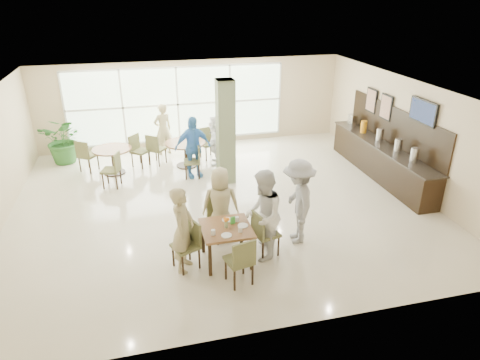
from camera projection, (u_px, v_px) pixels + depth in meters
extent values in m
plane|color=beige|center=(221.00, 202.00, 10.72)|extent=(10.00, 10.00, 0.00)
plane|color=white|center=(218.00, 90.00, 9.56)|extent=(10.00, 10.00, 0.00)
plane|color=beige|center=(193.00, 103.00, 14.12)|extent=(10.00, 0.00, 10.00)
plane|color=beige|center=(281.00, 254.00, 6.16)|extent=(10.00, 0.00, 10.00)
plane|color=beige|center=(406.00, 133.00, 11.23)|extent=(0.00, 9.00, 9.00)
plane|color=silver|center=(178.00, 104.00, 13.98)|extent=(7.00, 0.00, 7.00)
cube|color=#6F7D56|center=(226.00, 133.00, 11.29)|extent=(0.45, 0.45, 2.80)
cube|color=brown|center=(226.00, 228.00, 8.12)|extent=(0.94, 0.94, 0.05)
cube|color=black|center=(210.00, 260.00, 7.84)|extent=(0.06, 0.06, 0.70)
cube|color=black|center=(252.00, 254.00, 8.01)|extent=(0.06, 0.06, 0.70)
cube|color=black|center=(203.00, 237.00, 8.54)|extent=(0.06, 0.06, 0.70)
cube|color=black|center=(241.00, 232.00, 8.71)|extent=(0.06, 0.06, 0.70)
cylinder|color=brown|center=(112.00, 149.00, 12.07)|extent=(1.09, 1.09, 0.04)
cylinder|color=black|center=(113.00, 161.00, 12.22)|extent=(0.10, 0.10, 0.71)
cylinder|color=black|center=(115.00, 172.00, 12.37)|extent=(0.60, 0.60, 0.03)
cylinder|color=brown|center=(185.00, 143.00, 12.56)|extent=(1.19, 1.19, 0.04)
cylinder|color=black|center=(186.00, 155.00, 12.72)|extent=(0.10, 0.10, 0.71)
cylinder|color=black|center=(187.00, 165.00, 12.86)|extent=(0.60, 0.60, 0.03)
cylinder|color=white|center=(240.00, 229.00, 7.94)|extent=(0.08, 0.08, 0.10)
cylinder|color=white|center=(213.00, 232.00, 7.85)|extent=(0.08, 0.08, 0.10)
cylinder|color=white|center=(237.00, 219.00, 8.29)|extent=(0.08, 0.08, 0.10)
cylinder|color=white|center=(226.00, 235.00, 7.83)|extent=(0.20, 0.20, 0.01)
cylinder|color=white|center=(227.00, 220.00, 8.35)|extent=(0.20, 0.20, 0.01)
cylinder|color=white|center=(243.00, 226.00, 8.15)|extent=(0.20, 0.20, 0.01)
cylinder|color=#99B27F|center=(226.00, 225.00, 8.09)|extent=(0.07, 0.07, 0.12)
sphere|color=orange|center=(228.00, 219.00, 8.05)|extent=(0.07, 0.07, 0.07)
sphere|color=orange|center=(225.00, 219.00, 8.06)|extent=(0.07, 0.07, 0.07)
sphere|color=orange|center=(226.00, 220.00, 8.01)|extent=(0.07, 0.07, 0.07)
cube|color=green|center=(233.00, 220.00, 8.20)|extent=(0.10, 0.05, 0.15)
cube|color=black|center=(380.00, 161.00, 11.99)|extent=(0.60, 4.60, 0.90)
cube|color=black|center=(383.00, 145.00, 11.80)|extent=(0.64, 4.70, 0.04)
cube|color=black|center=(395.00, 126.00, 11.64)|extent=(0.04, 4.60, 1.00)
cylinder|color=silver|center=(414.00, 156.00, 10.47)|extent=(0.20, 0.20, 0.40)
cylinder|color=silver|center=(398.00, 146.00, 11.09)|extent=(0.20, 0.20, 0.40)
cylinder|color=silver|center=(380.00, 135.00, 11.89)|extent=(0.20, 0.20, 0.40)
cylinder|color=orange|center=(364.00, 127.00, 12.69)|extent=(0.18, 0.18, 0.36)
cube|color=silver|center=(353.00, 120.00, 13.31)|extent=(0.18, 0.30, 0.36)
cube|color=black|center=(423.00, 112.00, 10.38)|extent=(0.06, 1.00, 0.58)
cube|color=#7F99CC|center=(422.00, 112.00, 10.37)|extent=(0.01, 0.92, 0.50)
cube|color=black|center=(386.00, 107.00, 11.92)|extent=(0.04, 0.55, 0.70)
cube|color=brown|center=(385.00, 107.00, 11.91)|extent=(0.01, 0.47, 0.62)
cube|color=black|center=(372.00, 100.00, 12.63)|extent=(0.04, 0.55, 0.70)
cube|color=brown|center=(371.00, 100.00, 12.62)|extent=(0.01, 0.47, 0.62)
imported|color=#2E692A|center=(64.00, 140.00, 12.83)|extent=(1.66, 1.66, 1.45)
imported|color=tan|center=(183.00, 230.00, 7.85)|extent=(0.61, 0.72, 1.69)
imported|color=tan|center=(221.00, 204.00, 8.87)|extent=(0.84, 0.55, 1.60)
imported|color=white|center=(263.00, 215.00, 8.19)|extent=(0.95, 1.07, 1.83)
imported|color=#9D9D9F|center=(298.00, 202.00, 8.72)|extent=(0.86, 1.27, 1.82)
imported|color=#478DD6|center=(193.00, 147.00, 11.79)|extent=(1.11, 0.76, 1.75)
imported|color=white|center=(216.00, 140.00, 12.75)|extent=(0.90, 1.48, 1.49)
imported|color=tan|center=(163.00, 129.00, 13.44)|extent=(0.70, 0.59, 1.64)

